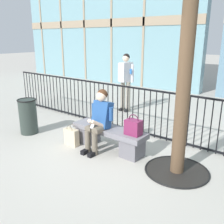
% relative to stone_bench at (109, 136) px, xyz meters
% --- Properties ---
extents(ground_plane, '(60.00, 60.00, 0.00)m').
position_rel_stone_bench_xyz_m(ground_plane, '(0.00, 0.00, -0.27)').
color(ground_plane, '#B2ADA3').
extents(stone_bench, '(1.60, 0.44, 0.45)m').
position_rel_stone_bench_xyz_m(stone_bench, '(0.00, 0.00, 0.00)').
color(stone_bench, slate).
rests_on(stone_bench, ground).
extents(seated_person_with_phone, '(0.52, 0.66, 1.21)m').
position_rel_stone_bench_xyz_m(seated_person_with_phone, '(-0.13, -0.13, 0.38)').
color(seated_person_with_phone, '#6B6051').
rests_on(seated_person_with_phone, ground).
extents(handbag_on_bench, '(0.29, 0.20, 0.39)m').
position_rel_stone_bench_xyz_m(handbag_on_bench, '(0.58, -0.01, 0.33)').
color(handbag_on_bench, '#7A234C').
rests_on(handbag_on_bench, stone_bench).
extents(shopping_bag, '(0.32, 0.13, 0.45)m').
position_rel_stone_bench_xyz_m(shopping_bag, '(-0.73, -0.33, -0.09)').
color(shopping_bag, beige).
rests_on(shopping_bag, ground).
extents(bystander_at_railing, '(0.55, 0.41, 1.71)m').
position_rel_stone_bench_xyz_m(bystander_at_railing, '(-1.31, 2.45, 0.73)').
color(bystander_at_railing, gray).
rests_on(bystander_at_railing, ground).
extents(plaza_railing, '(8.92, 0.04, 1.09)m').
position_rel_stone_bench_xyz_m(plaza_railing, '(0.00, 1.08, 0.28)').
color(plaza_railing, black).
rests_on(plaza_railing, ground).
extents(trash_can, '(0.43, 0.43, 0.82)m').
position_rel_stone_bench_xyz_m(trash_can, '(-2.02, -0.47, 0.15)').
color(trash_can, '#2D3833').
rests_on(trash_can, ground).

